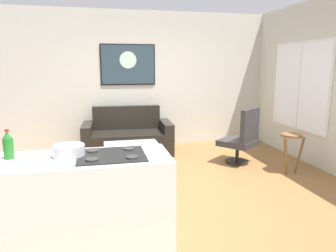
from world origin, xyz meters
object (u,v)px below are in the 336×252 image
at_px(couch, 128,138).
at_px(bar_stool, 291,143).
at_px(wall_painting, 128,65).
at_px(mixing_bowl, 69,151).
at_px(soda_bottle, 8,146).
at_px(coffee_table, 132,147).
at_px(armchair, 242,138).

bearing_deg(couch, bar_stool, -35.27).
relative_size(bar_stool, wall_painting, 0.57).
bearing_deg(mixing_bowl, soda_bottle, 174.32).
bearing_deg(couch, wall_painting, 80.29).
bearing_deg(coffee_table, wall_painting, 85.69).
height_order(soda_bottle, mixing_bowl, soda_bottle).
bearing_deg(soda_bottle, bar_stool, 20.29).
height_order(coffee_table, bar_stool, bar_stool).
bearing_deg(coffee_table, soda_bottle, -122.06).
xyz_separation_m(couch, bar_stool, (2.43, -1.72, 0.20)).
xyz_separation_m(armchair, soda_bottle, (-3.18, -1.98, 0.55)).
height_order(bar_stool, soda_bottle, soda_bottle).
xyz_separation_m(soda_bottle, mixing_bowl, (0.51, -0.05, -0.07)).
bearing_deg(armchair, couch, 149.40).
distance_m(bar_stool, soda_bottle, 4.00).
bearing_deg(soda_bottle, armchair, 31.91).
bearing_deg(armchair, wall_painting, 137.64).
height_order(armchair, wall_painting, wall_painting).
distance_m(armchair, wall_painting, 2.74).
relative_size(bar_stool, soda_bottle, 2.42).
bearing_deg(couch, armchair, -30.60).
bearing_deg(coffee_table, mixing_bowl, -110.08).
distance_m(couch, bar_stool, 2.99).
distance_m(couch, coffee_table, 1.09).
relative_size(soda_bottle, wall_painting, 0.24).
relative_size(armchair, bar_stool, 1.55).
height_order(mixing_bowl, wall_painting, wall_painting).
bearing_deg(wall_painting, soda_bottle, -110.87).
relative_size(coffee_table, bar_stool, 1.37).
bearing_deg(mixing_bowl, couch, 75.99).
bearing_deg(couch, soda_bottle, -112.62).
distance_m(coffee_table, soda_bottle, 2.45).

